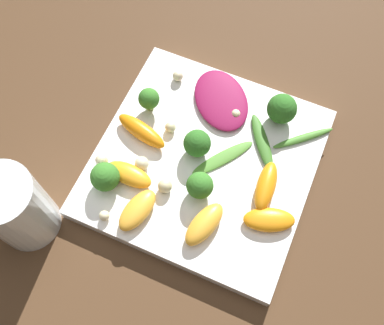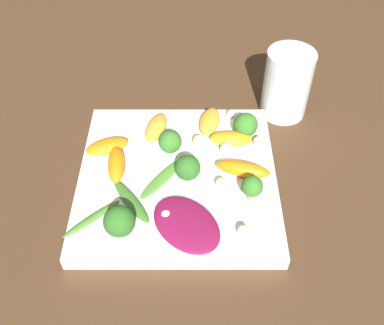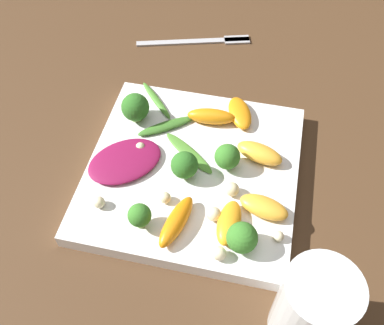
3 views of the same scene
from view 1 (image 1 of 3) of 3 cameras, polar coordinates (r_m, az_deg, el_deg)
name	(u,v)px [view 1 (image 1 of 3)]	position (r m, az deg, el deg)	size (l,w,h in m)	color
ground_plane	(204,166)	(0.60, 1.59, -0.44)	(2.40, 2.40, 0.00)	#4C331E
plate	(205,163)	(0.59, 1.62, -0.02)	(0.27, 0.27, 0.02)	white
drinking_glass	(16,208)	(0.56, -21.44, -5.44)	(0.07, 0.07, 0.11)	white
radicchio_leaf_0	(221,100)	(0.62, 3.72, 7.94)	(0.12, 0.12, 0.01)	maroon
orange_segment_0	(137,210)	(0.55, -6.95, -6.03)	(0.04, 0.07, 0.02)	#FCAD33
orange_segment_1	(142,130)	(0.59, -6.38, 4.11)	(0.08, 0.04, 0.02)	orange
orange_segment_2	(129,175)	(0.57, -7.99, -1.52)	(0.06, 0.03, 0.02)	orange
orange_segment_3	(266,186)	(0.56, 9.38, -2.98)	(0.03, 0.07, 0.02)	orange
orange_segment_4	(204,224)	(0.54, 1.56, -7.83)	(0.04, 0.07, 0.02)	#FCAD33
orange_segment_5	(269,220)	(0.55, 9.75, -7.19)	(0.07, 0.05, 0.02)	orange
broccoli_floret_0	(105,177)	(0.56, -10.98, -1.82)	(0.04, 0.04, 0.04)	#7A9E51
broccoli_floret_1	(282,109)	(0.60, 11.34, 6.68)	(0.04, 0.04, 0.04)	#84AD5B
broccoli_floret_2	(197,144)	(0.57, 0.66, 2.42)	(0.04, 0.04, 0.04)	#7A9E51
broccoli_floret_3	(200,185)	(0.54, 1.00, -2.94)	(0.03, 0.03, 0.04)	#84AD5B
broccoli_floret_4	(149,99)	(0.60, -5.49, 8.03)	(0.03, 0.03, 0.04)	#84AD5B
arugula_sprig_0	(303,138)	(0.61, 13.93, 3.03)	(0.07, 0.07, 0.01)	#47842D
arugula_sprig_1	(223,158)	(0.58, 3.92, 0.57)	(0.07, 0.08, 0.00)	#518E33
arugula_sprig_2	(262,142)	(0.59, 8.89, 2.59)	(0.06, 0.08, 0.01)	#3D7528
macadamia_nut_0	(165,186)	(0.56, -3.45, -2.98)	(0.02, 0.02, 0.02)	beige
macadamia_nut_1	(236,114)	(0.61, 5.57, 6.14)	(0.01, 0.01, 0.01)	beige
macadamia_nut_2	(102,160)	(0.58, -11.39, 0.30)	(0.02, 0.02, 0.02)	beige
macadamia_nut_3	(170,127)	(0.59, -2.77, 4.51)	(0.01, 0.01, 0.01)	beige
macadamia_nut_4	(104,216)	(0.55, -11.06, -6.66)	(0.01, 0.01, 0.01)	beige
macadamia_nut_5	(178,76)	(0.63, -1.81, 10.92)	(0.01, 0.01, 0.01)	beige
macadamia_nut_6	(142,163)	(0.57, -6.40, -0.12)	(0.02, 0.02, 0.02)	beige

